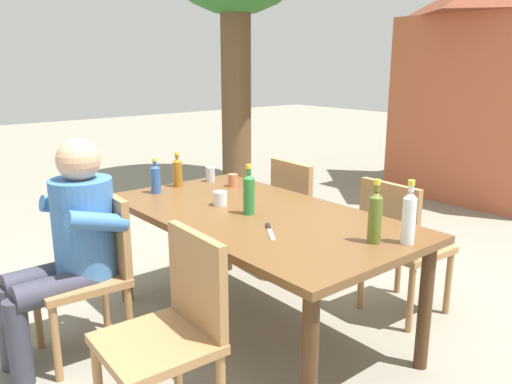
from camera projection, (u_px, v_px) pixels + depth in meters
The scene contains 17 objects.
ground_plane at pixel (256, 329), 3.04m from camera, with size 24.00×24.00×0.00m, color gray.
dining_table at pixel (256, 226), 2.88m from camera, with size 1.85×1.00×0.73m.
chair_near_left at pixel (93, 265), 2.73m from camera, with size 0.47×0.47×0.87m.
chair_far_right at pixel (399, 241), 3.10m from camera, with size 0.46×0.46×0.87m.
chair_near_right at pixel (173, 325), 2.11m from camera, with size 0.46×0.46×0.87m.
chair_far_left at pixel (303, 211), 3.73m from camera, with size 0.47×0.47×0.87m.
person_in_white_shirt at pixel (70, 240), 2.63m from camera, with size 0.47×0.61×1.18m.
bottle_clear at pixel (409, 217), 2.34m from camera, with size 0.06×0.06×0.30m.
bottle_amber at pixel (178, 172), 3.44m from camera, with size 0.06×0.06×0.24m.
bottle_blue at pixel (155, 178), 3.27m from camera, with size 0.06×0.06×0.23m.
bottle_green at pixel (249, 193), 2.80m from camera, with size 0.06×0.06×0.28m.
bottle_olive at pixel (375, 216), 2.35m from camera, with size 0.06×0.06×0.30m.
cup_terracotta at pixel (233, 180), 3.45m from camera, with size 0.07×0.07×0.09m, color #BC6B47.
cup_steel at pixel (210, 174), 3.60m from camera, with size 0.07×0.07×0.10m, color #B2B7BC.
cup_glass at pixel (220, 198), 3.00m from camera, with size 0.08×0.08×0.08m, color silver.
table_knife at pixel (270, 230), 2.54m from camera, with size 0.21×0.15×0.01m.
brick_kiosk at pixel (495, 79), 5.86m from camera, with size 2.08×1.77×2.61m.
Camera 1 is at (2.11, -1.75, 1.55)m, focal length 35.65 mm.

